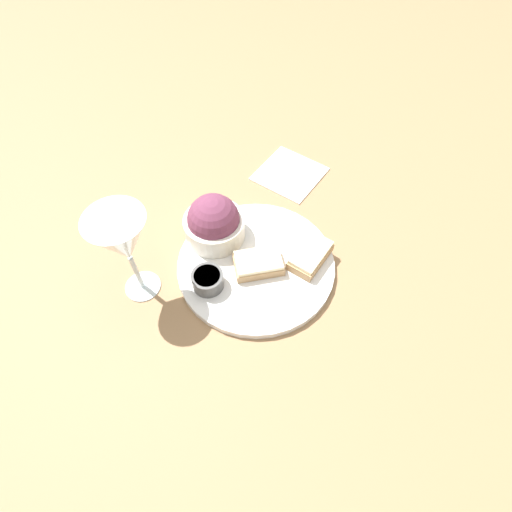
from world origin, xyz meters
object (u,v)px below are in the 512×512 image
at_px(wine_glass, 123,241).
at_px(cheese_toast_far, 311,255).
at_px(napkin, 290,173).
at_px(sauce_ramekin, 208,280).
at_px(cheese_toast_near, 258,263).
at_px(salad_bowl, 214,223).

bearing_deg(wine_glass, cheese_toast_far, -13.11).
bearing_deg(napkin, sauce_ramekin, -140.86).
distance_m(cheese_toast_near, wine_glass, 0.23).
bearing_deg(wine_glass, sauce_ramekin, -24.55).
distance_m(salad_bowl, wine_glass, 0.18).
distance_m(salad_bowl, sauce_ramekin, 0.11).
height_order(cheese_toast_near, wine_glass, wine_glass).
bearing_deg(napkin, wine_glass, -156.37).
relative_size(salad_bowl, wine_glass, 0.61).
height_order(salad_bowl, napkin, salad_bowl).
distance_m(salad_bowl, cheese_toast_far, 0.18).
height_order(wine_glass, napkin, wine_glass).
bearing_deg(wine_glass, salad_bowl, 17.92).
height_order(sauce_ramekin, cheese_toast_near, sauce_ramekin).
bearing_deg(cheese_toast_far, salad_bowl, 139.70).
height_order(sauce_ramekin, cheese_toast_far, sauce_ramekin).
bearing_deg(wine_glass, cheese_toast_near, -13.61).
relative_size(cheese_toast_near, wine_glass, 0.51).
bearing_deg(napkin, salad_bowl, -152.40).
xyz_separation_m(cheese_toast_near, cheese_toast_far, (0.09, -0.02, 0.00)).
bearing_deg(cheese_toast_near, cheese_toast_far, -12.01).
relative_size(cheese_toast_near, napkin, 0.53).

